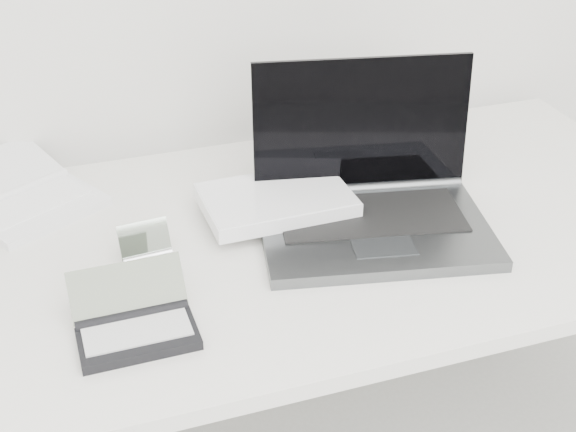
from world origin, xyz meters
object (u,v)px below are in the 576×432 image
object	(u,v)px
desk	(296,250)
palmtop_charcoal	(135,325)
netbook_open_white	(27,198)
laptop_large	(344,200)

from	to	relation	value
desk	palmtop_charcoal	xyz separation A→B (m)	(-0.34, -0.21, 0.07)
netbook_open_white	palmtop_charcoal	world-z (taller)	palmtop_charcoal
desk	palmtop_charcoal	size ratio (longest dim) A/B	8.75
palmtop_charcoal	netbook_open_white	bearing A→B (deg)	105.88
laptop_large	netbook_open_white	distance (m)	0.63
palmtop_charcoal	laptop_large	bearing A→B (deg)	25.46
desk	palmtop_charcoal	world-z (taller)	palmtop_charcoal
desk	netbook_open_white	size ratio (longest dim) A/B	4.24
laptop_large	palmtop_charcoal	world-z (taller)	laptop_large
netbook_open_white	laptop_large	bearing A→B (deg)	-52.94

